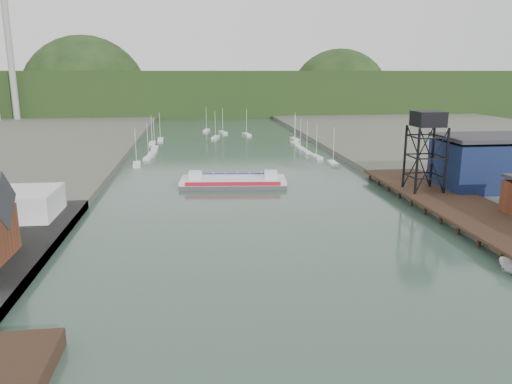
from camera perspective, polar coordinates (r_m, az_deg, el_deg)
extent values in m
plane|color=#324E40|center=(46.14, 8.60, -20.65)|extent=(600.00, 600.00, 0.00)
cube|color=black|center=(97.63, 22.76, -1.65)|extent=(14.00, 70.00, 0.50)
cylinder|color=black|center=(95.11, 19.55, -2.44)|extent=(0.60, 0.60, 2.20)
cylinder|color=black|center=(100.98, 25.67, -2.10)|extent=(0.60, 0.60, 2.20)
cube|color=silver|center=(95.26, -27.02, -1.23)|extent=(18.00, 12.00, 4.50)
cylinder|color=black|center=(102.61, 17.96, 3.33)|extent=(0.50, 0.50, 13.00)
cylinder|color=black|center=(105.27, 20.93, 3.34)|extent=(0.50, 0.50, 13.00)
cylinder|color=black|center=(108.00, 16.64, 3.91)|extent=(0.50, 0.50, 13.00)
cylinder|color=black|center=(110.53, 19.50, 3.91)|extent=(0.50, 0.50, 13.00)
cube|color=black|center=(105.56, 19.09, 7.91)|extent=(5.50, 5.50, 3.00)
cube|color=#0C1438|center=(115.83, 24.97, 2.80)|extent=(20.00, 14.00, 10.00)
cube|color=#2D2D33|center=(114.99, 25.27, 5.68)|extent=(20.50, 14.50, 0.80)
cube|color=silver|center=(143.74, -13.47, 3.06)|extent=(2.67, 7.65, 0.90)
cube|color=silver|center=(154.68, -12.18, 3.86)|extent=(2.81, 7.67, 0.90)
cube|color=silver|center=(163.34, -11.72, 4.39)|extent=(2.35, 7.59, 0.90)
cube|color=silver|center=(173.12, -11.49, 4.92)|extent=(2.01, 7.50, 0.90)
cube|color=silver|center=(185.35, -11.78, 5.47)|extent=(2.00, 7.50, 0.90)
cube|color=silver|center=(194.89, -10.87, 5.90)|extent=(2.16, 7.54, 0.90)
cube|color=silver|center=(143.27, 8.79, 3.24)|extent=(2.53, 7.62, 0.90)
cube|color=silver|center=(153.67, 6.89, 4.01)|extent=(2.76, 7.67, 0.90)
cube|color=silver|center=(161.87, 5.81, 4.52)|extent=(2.22, 7.56, 0.90)
cube|color=silver|center=(170.51, 5.08, 5.00)|extent=(2.18, 7.54, 0.90)
cube|color=silver|center=(181.34, 4.48, 5.54)|extent=(2.46, 7.61, 0.90)
cube|color=silver|center=(193.02, 4.42, 6.03)|extent=(2.48, 7.61, 0.90)
cube|color=silver|center=(198.38, -4.66, 6.23)|extent=(3.78, 7.76, 0.90)
cube|color=silver|center=(207.23, -1.08, 6.59)|extent=(3.31, 7.74, 0.90)
cube|color=silver|center=(214.42, -3.81, 6.80)|extent=(3.76, 7.76, 0.90)
cube|color=silver|center=(222.11, -5.69, 7.00)|extent=(3.40, 7.74, 0.90)
cylinder|color=#9B9B96|center=(286.46, -26.21, 13.14)|extent=(3.20, 3.20, 60.00)
cube|color=black|center=(337.04, -5.17, 11.26)|extent=(500.00, 120.00, 28.00)
sphere|color=black|center=(344.05, -18.80, 9.98)|extent=(80.00, 80.00, 80.00)
sphere|color=black|center=(361.53, 9.44, 10.34)|extent=(70.00, 70.00, 70.00)
cube|color=#454547|center=(115.46, -2.61, 0.94)|extent=(24.91, 11.82, 0.96)
cube|color=silver|center=(115.27, -2.62, 1.36)|extent=(24.91, 11.82, 0.77)
cube|color=red|center=(110.47, -2.65, 0.92)|extent=(21.15, 2.09, 0.87)
cube|color=navy|center=(120.00, -2.58, 1.95)|extent=(21.15, 2.09, 0.87)
cube|color=silver|center=(115.51, -6.94, 1.89)|extent=(3.15, 3.15, 1.93)
cube|color=silver|center=(115.21, 1.70, 1.95)|extent=(3.15, 3.15, 1.93)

